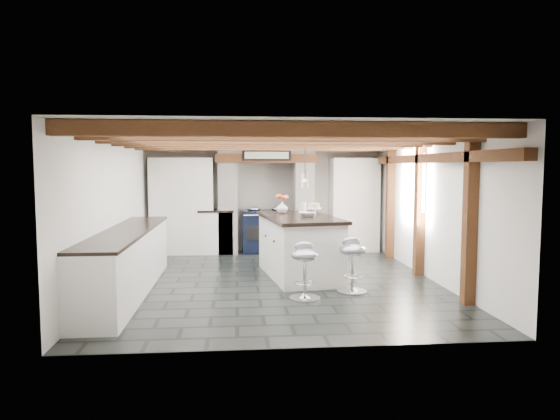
{
  "coord_description": "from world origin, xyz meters",
  "views": [
    {
      "loc": [
        -0.62,
        -7.84,
        1.82
      ],
      "look_at": [
        0.1,
        0.4,
        1.1
      ],
      "focal_mm": 32.0,
      "sensor_mm": 36.0,
      "label": 1
    }
  ],
  "objects": [
    {
      "name": "ground",
      "position": [
        0.0,
        0.0,
        0.0
      ],
      "size": [
        6.0,
        6.0,
        0.0
      ],
      "primitive_type": "plane",
      "color": "black",
      "rests_on": "ground"
    },
    {
      "name": "kitchen_island",
      "position": [
        0.41,
        0.28,
        0.52
      ],
      "size": [
        1.34,
        2.17,
        1.35
      ],
      "rotation": [
        0.0,
        0.0,
        0.14
      ],
      "color": "white",
      "rests_on": "ground"
    },
    {
      "name": "bar_stool_far",
      "position": [
        0.3,
        -1.16,
        0.49
      ],
      "size": [
        0.43,
        0.43,
        0.79
      ],
      "rotation": [
        0.0,
        0.0,
        0.12
      ],
      "color": "silver",
      "rests_on": "ground"
    },
    {
      "name": "bar_stool_near",
      "position": [
        1.04,
        -0.85,
        0.5
      ],
      "size": [
        0.43,
        0.43,
        0.8
      ],
      "rotation": [
        0.0,
        0.0,
        0.0
      ],
      "color": "silver",
      "rests_on": "ground"
    },
    {
      "name": "room_shell",
      "position": [
        -0.61,
        1.42,
        1.07
      ],
      "size": [
        6.0,
        6.03,
        6.0
      ],
      "color": "white",
      "rests_on": "ground"
    },
    {
      "name": "range_cooker",
      "position": [
        0.0,
        2.68,
        0.47
      ],
      "size": [
        1.0,
        0.63,
        0.99
      ],
      "color": "black",
      "rests_on": "ground"
    }
  ]
}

